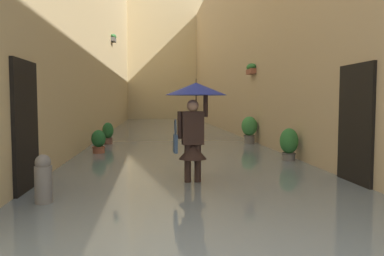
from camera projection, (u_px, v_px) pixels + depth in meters
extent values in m
plane|color=slate|center=(170.00, 136.00, 16.95)|extent=(72.43, 72.43, 0.00)
cube|color=slate|center=(170.00, 135.00, 16.95)|extent=(6.42, 34.97, 0.11)
cube|color=tan|center=(252.00, 39.00, 17.03)|extent=(1.80, 32.97, 8.66)
cube|color=black|center=(356.00, 127.00, 6.65)|extent=(0.08, 1.10, 2.20)
cube|color=brown|center=(251.00, 72.00, 13.43)|extent=(0.20, 0.70, 0.18)
ellipsoid|color=#2D7033|center=(251.00, 67.00, 13.42)|extent=(0.28, 0.76, 0.24)
cube|color=black|center=(25.00, 129.00, 6.07)|extent=(0.08, 1.10, 2.20)
cube|color=#66605B|center=(114.00, 40.00, 19.01)|extent=(0.20, 0.70, 0.18)
ellipsoid|color=#387F3D|center=(113.00, 37.00, 19.00)|extent=(0.28, 0.76, 0.24)
cube|color=tan|center=(162.00, 40.00, 31.76)|extent=(9.22, 1.80, 13.34)
cube|color=#4C4233|center=(188.00, 185.00, 6.76)|extent=(0.12, 0.24, 0.10)
cylinder|color=black|center=(188.00, 163.00, 6.74)|extent=(0.12, 0.12, 0.68)
cube|color=#4C4233|center=(198.00, 185.00, 6.79)|extent=(0.12, 0.24, 0.10)
cylinder|color=black|center=(198.00, 163.00, 6.76)|extent=(0.12, 0.12, 0.68)
cube|color=black|center=(193.00, 128.00, 6.70)|extent=(0.39, 0.23, 0.59)
cone|color=black|center=(193.00, 151.00, 6.73)|extent=(0.51, 0.51, 0.28)
sphere|color=tan|center=(193.00, 106.00, 6.68)|extent=(0.21, 0.21, 0.21)
cylinder|color=black|center=(206.00, 105.00, 6.70)|extent=(0.09, 0.09, 0.44)
cylinder|color=black|center=(180.00, 125.00, 6.67)|extent=(0.09, 0.09, 0.48)
cylinder|color=black|center=(196.00, 100.00, 6.68)|extent=(0.02, 0.02, 0.39)
cone|color=navy|center=(196.00, 89.00, 6.66)|extent=(1.09, 1.09, 0.22)
cylinder|color=black|center=(196.00, 81.00, 6.65)|extent=(0.01, 0.01, 0.08)
cube|color=#334766|center=(175.00, 144.00, 6.66)|extent=(0.07, 0.28, 0.32)
torus|color=#334766|center=(175.00, 128.00, 6.64)|extent=(0.03, 0.30, 0.30)
cylinder|color=#66605B|center=(249.00, 141.00, 12.99)|extent=(0.37, 0.37, 0.37)
torus|color=#56524E|center=(249.00, 136.00, 12.98)|extent=(0.40, 0.40, 0.04)
ellipsoid|color=#387F3D|center=(249.00, 126.00, 12.96)|extent=(0.54, 0.54, 0.66)
cylinder|color=brown|center=(108.00, 143.00, 12.87)|extent=(0.29, 0.29, 0.29)
torus|color=brown|center=(108.00, 138.00, 12.86)|extent=(0.33, 0.33, 0.04)
ellipsoid|color=#23602D|center=(108.00, 130.00, 12.84)|extent=(0.38, 0.38, 0.54)
cylinder|color=#9E563D|center=(99.00, 152.00, 10.58)|extent=(0.33, 0.33, 0.27)
torus|color=brown|center=(99.00, 147.00, 10.57)|extent=(0.36, 0.36, 0.04)
ellipsoid|color=#23602D|center=(99.00, 139.00, 10.55)|extent=(0.39, 0.39, 0.48)
cylinder|color=#66605B|center=(289.00, 159.00, 9.25)|extent=(0.31, 0.31, 0.28)
torus|color=#56524E|center=(289.00, 153.00, 9.24)|extent=(0.34, 0.34, 0.04)
ellipsoid|color=#2D7033|center=(289.00, 141.00, 9.22)|extent=(0.45, 0.45, 0.62)
cylinder|color=slate|center=(44.00, 188.00, 5.36)|extent=(0.24, 0.24, 0.63)
sphere|color=slate|center=(43.00, 162.00, 5.33)|extent=(0.22, 0.22, 0.22)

